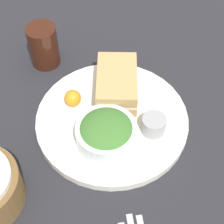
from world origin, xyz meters
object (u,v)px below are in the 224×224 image
at_px(salad_bowl, 106,132).
at_px(dressing_cup, 154,125).
at_px(plate, 112,120).
at_px(drink_glass, 43,46).
at_px(sandwich, 117,84).

distance_m(salad_bowl, dressing_cup, 0.10).
height_order(salad_bowl, dressing_cup, salad_bowl).
height_order(plate, drink_glass, drink_glass).
bearing_deg(salad_bowl, sandwich, -20.06).
bearing_deg(drink_glass, salad_bowl, -158.60).
xyz_separation_m(plate, salad_bowl, (-0.06, 0.02, 0.04)).
xyz_separation_m(plate, sandwich, (0.07, -0.02, 0.04)).
distance_m(sandwich, salad_bowl, 0.13).
bearing_deg(dressing_cup, plate, 58.47).
relative_size(dressing_cup, drink_glass, 0.47).
distance_m(plate, salad_bowl, 0.07).
height_order(plate, salad_bowl, salad_bowl).
bearing_deg(salad_bowl, dressing_cup, -86.36).
bearing_deg(salad_bowl, plate, -21.68).
bearing_deg(plate, dressing_cup, -121.53).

